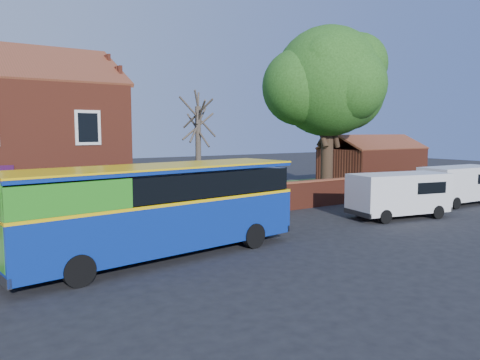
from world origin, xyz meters
TOP-DOWN VIEW (x-y plane):
  - ground at (0.00, 0.00)m, footprint 120.00×120.00m
  - kerb at (-7.00, 4.00)m, footprint 18.00×0.15m
  - grass_strip at (13.00, 13.00)m, footprint 26.00×12.00m
  - boundary_wall at (13.00, 7.00)m, footprint 22.00×0.38m
  - outbuilding at (22.00, 13.00)m, footprint 8.20×5.06m
  - bus at (-2.57, 1.94)m, footprint 10.95×3.99m
  - van_near at (11.16, 2.05)m, footprint 5.53×3.07m
  - van_far at (17.86, 2.81)m, footprint 5.38×2.45m
  - large_tree at (14.46, 10.75)m, footprint 9.50×7.52m
  - bare_tree at (4.34, 10.93)m, footprint 2.41×2.87m

SIDE VIEW (x-z plane):
  - ground at x=0.00m, z-range 0.00..0.00m
  - grass_strip at x=13.00m, z-range 0.00..0.04m
  - kerb at x=-7.00m, z-range 0.00..0.14m
  - boundary_wall at x=13.00m, z-range 0.01..1.61m
  - van_near at x=11.16m, z-range 0.14..2.43m
  - van_far at x=17.86m, z-range 0.14..2.45m
  - outbuilding at x=22.00m, z-range -0.48..3.69m
  - bus at x=-2.57m, z-range 0.22..3.48m
  - bare_tree at x=4.34m, z-range 0.08..6.50m
  - large_tree at x=14.46m, z-range 1.79..13.38m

